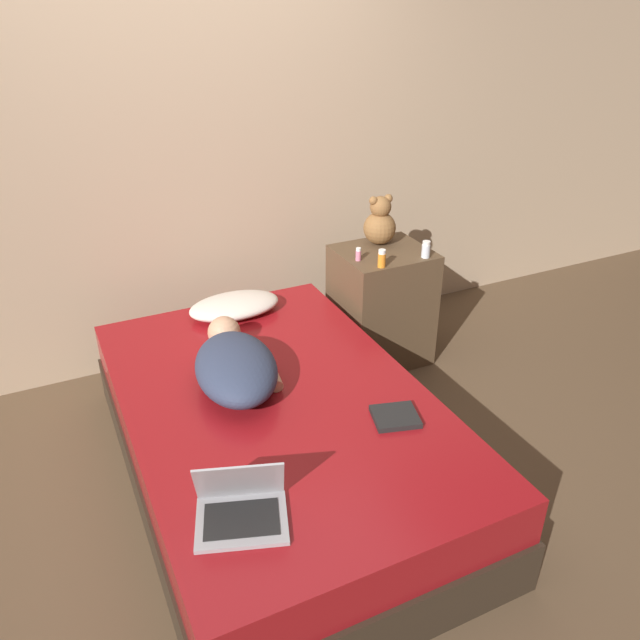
% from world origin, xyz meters
% --- Properties ---
extents(ground_plane, '(12.00, 12.00, 0.00)m').
position_xyz_m(ground_plane, '(0.00, 0.00, 0.00)').
color(ground_plane, brown).
extents(wall_back, '(8.00, 0.06, 2.60)m').
position_xyz_m(wall_back, '(0.00, 1.31, 1.30)').
color(wall_back, tan).
rests_on(wall_back, ground_plane).
extents(bed, '(1.30, 2.06, 0.45)m').
position_xyz_m(bed, '(0.00, 0.00, 0.22)').
color(bed, '#2D2319').
rests_on(bed, ground_plane).
extents(nightstand, '(0.52, 0.46, 0.71)m').
position_xyz_m(nightstand, '(0.97, 0.73, 0.35)').
color(nightstand, brown).
rests_on(nightstand, ground_plane).
extents(pillow, '(0.50, 0.30, 0.10)m').
position_xyz_m(pillow, '(0.09, 0.83, 0.50)').
color(pillow, beige).
rests_on(pillow, bed).
extents(person_lying, '(0.45, 0.76, 0.19)m').
position_xyz_m(person_lying, '(-0.12, 0.18, 0.55)').
color(person_lying, '#2D3851').
rests_on(person_lying, bed).
extents(laptop, '(0.37, 0.33, 0.23)m').
position_xyz_m(laptop, '(-0.37, -0.61, 0.50)').
color(laptop, '#9E9EA3').
rests_on(laptop, bed).
extents(teddy_bear, '(0.19, 0.19, 0.29)m').
position_xyz_m(teddy_bear, '(1.01, 0.84, 0.84)').
color(teddy_bear, brown).
rests_on(teddy_bear, nightstand).
extents(bottle_orange, '(0.04, 0.04, 0.10)m').
position_xyz_m(bottle_orange, '(0.84, 0.53, 0.76)').
color(bottle_orange, orange).
rests_on(bottle_orange, nightstand).
extents(bottle_pink, '(0.03, 0.03, 0.07)m').
position_xyz_m(bottle_pink, '(0.77, 0.67, 0.75)').
color(bottle_pink, pink).
rests_on(bottle_pink, nightstand).
extents(bottle_clear, '(0.05, 0.05, 0.10)m').
position_xyz_m(bottle_clear, '(1.14, 0.55, 0.76)').
color(bottle_clear, silver).
rests_on(bottle_clear, nightstand).
extents(book, '(0.22, 0.21, 0.02)m').
position_xyz_m(book, '(0.39, -0.37, 0.46)').
color(book, black).
rests_on(book, bed).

